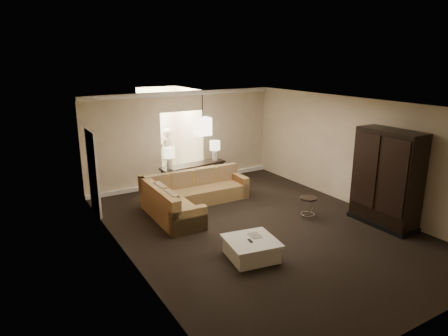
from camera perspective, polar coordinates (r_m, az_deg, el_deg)
ground at (r=9.26m, az=5.04°, el=-8.50°), size 8.00×8.00×0.00m
wall_back at (r=12.15m, az=-5.92°, el=4.29°), size 6.00×0.04×2.80m
wall_front at (r=6.22m, az=27.70°, el=-8.79°), size 6.00×0.04×2.80m
wall_left at (r=7.49m, az=-13.69°, el=-3.36°), size 0.04×8.00×2.80m
wall_right at (r=10.78m, az=18.28°, el=2.11°), size 0.04×8.00×2.80m
ceiling at (r=8.51m, az=5.49°, el=8.97°), size 6.00×8.00×0.02m
crown_molding at (r=11.91m, az=-6.00°, el=10.53°), size 6.00×0.10×0.12m
baseboard at (r=12.44m, az=-5.65°, el=-1.81°), size 6.00×0.10×0.12m
side_door at (r=10.20m, az=-18.18°, el=-0.68°), size 0.05×0.90×2.10m
foyer at (r=13.38m, az=-8.36°, el=4.82°), size 1.44×2.02×2.80m
sectional_sofa at (r=10.26m, az=-4.93°, el=-4.01°), size 2.86×2.28×0.85m
coffee_table at (r=7.90m, az=3.92°, el=-11.39°), size 1.09×1.09×0.40m
console_table at (r=11.65m, az=-4.39°, el=-0.94°), size 2.03×0.65×0.77m
armoire at (r=9.78m, az=22.19°, el=-1.64°), size 0.66×1.55×2.23m
drink_table at (r=9.85m, az=11.94°, el=-4.94°), size 0.42×0.42×0.52m
table_lamp_left at (r=11.09m, az=-7.84°, el=1.89°), size 0.31×0.31×0.59m
table_lamp_right at (r=11.89m, az=-1.30°, el=2.96°), size 0.31×0.31×0.59m
pendant_light at (r=10.90m, az=-3.08°, el=5.99°), size 0.38×0.38×1.09m
person at (r=13.21m, az=-8.24°, el=2.68°), size 0.73×0.62×1.69m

